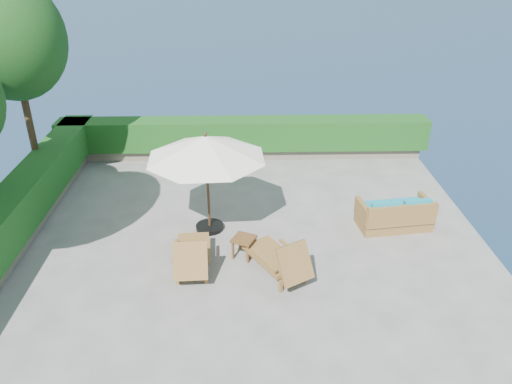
{
  "coord_description": "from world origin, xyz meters",
  "views": [
    {
      "loc": [
        0.02,
        -10.27,
        6.8
      ],
      "look_at": [
        0.3,
        0.8,
        1.1
      ],
      "focal_mm": 35.0,
      "sensor_mm": 36.0,
      "label": 1
    }
  ],
  "objects_px": {
    "lounge_right": "(280,259)",
    "side_table": "(244,241)",
    "patio_umbrella": "(206,148)",
    "lounge_left": "(192,254)",
    "wicker_loveseat": "(395,216)"
  },
  "relations": [
    {
      "from": "lounge_right",
      "to": "side_table",
      "type": "height_order",
      "value": "lounge_right"
    },
    {
      "from": "wicker_loveseat",
      "to": "lounge_right",
      "type": "bearing_deg",
      "value": -155.22
    },
    {
      "from": "lounge_left",
      "to": "side_table",
      "type": "relative_size",
      "value": 2.8
    },
    {
      "from": "lounge_left",
      "to": "lounge_right",
      "type": "height_order",
      "value": "lounge_right"
    },
    {
      "from": "lounge_left",
      "to": "wicker_loveseat",
      "type": "distance_m",
      "value": 5.38
    },
    {
      "from": "lounge_left",
      "to": "lounge_right",
      "type": "relative_size",
      "value": 0.94
    },
    {
      "from": "patio_umbrella",
      "to": "lounge_right",
      "type": "relative_size",
      "value": 1.96
    },
    {
      "from": "lounge_right",
      "to": "side_table",
      "type": "relative_size",
      "value": 2.98
    },
    {
      "from": "lounge_right",
      "to": "side_table",
      "type": "xyz_separation_m",
      "value": [
        -0.79,
        0.75,
        -0.01
      ]
    },
    {
      "from": "patio_umbrella",
      "to": "side_table",
      "type": "xyz_separation_m",
      "value": [
        0.88,
        -1.28,
        -1.83
      ]
    },
    {
      "from": "side_table",
      "to": "wicker_loveseat",
      "type": "xyz_separation_m",
      "value": [
        3.92,
        1.23,
        -0.08
      ]
    },
    {
      "from": "side_table",
      "to": "wicker_loveseat",
      "type": "height_order",
      "value": "wicker_loveseat"
    },
    {
      "from": "lounge_right",
      "to": "wicker_loveseat",
      "type": "relative_size",
      "value": 0.99
    },
    {
      "from": "patio_umbrella",
      "to": "wicker_loveseat",
      "type": "xyz_separation_m",
      "value": [
        4.81,
        -0.05,
        -1.91
      ]
    },
    {
      "from": "patio_umbrella",
      "to": "lounge_right",
      "type": "xyz_separation_m",
      "value": [
        1.67,
        -2.03,
        -1.82
      ]
    }
  ]
}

